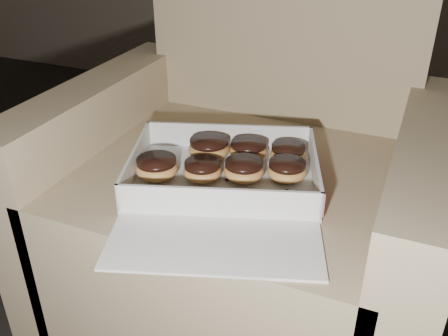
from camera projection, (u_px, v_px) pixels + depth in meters
armchair at (247, 196)px, 1.15m from camera, size 0.83×0.70×0.86m
bakery_box at (224, 185)px, 0.95m from camera, size 0.47×0.51×0.06m
donut_a at (287, 170)px, 0.97m from camera, size 0.08×0.08×0.04m
donut_b at (209, 148)px, 1.04m from camera, size 0.09×0.09×0.04m
donut_c at (202, 170)px, 0.97m from camera, size 0.07×0.07×0.04m
donut_d at (248, 150)px, 1.04m from camera, size 0.08×0.08×0.04m
donut_e at (157, 167)px, 0.97m from camera, size 0.08×0.08×0.04m
donut_f at (288, 153)px, 1.03m from camera, size 0.08×0.08×0.04m
donut_g at (244, 170)px, 0.97m from camera, size 0.08×0.08×0.04m
crumb_a at (297, 191)px, 0.93m from camera, size 0.01×0.01×0.00m
crumb_b at (227, 180)px, 0.97m from camera, size 0.01×0.01×0.00m
crumb_c at (287, 190)px, 0.94m from camera, size 0.01×0.01×0.00m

